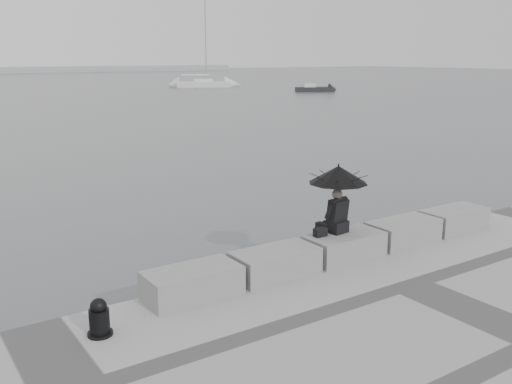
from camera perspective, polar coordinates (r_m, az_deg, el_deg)
ground at (r=12.09m, az=7.24°, el=-8.18°), size 360.00×360.00×0.00m
stone_block_far_left at (r=9.67m, az=-6.38°, el=-9.04°), size 1.60×0.80×0.50m
stone_block_left at (r=10.50m, az=1.92°, el=-7.11°), size 1.60×0.80×0.50m
stone_block_centre at (r=11.52m, az=8.82°, el=-5.37°), size 1.60×0.80×0.50m
stone_block_right at (r=12.69m, az=14.50°, el=-3.87°), size 1.60×0.80×0.50m
stone_block_far_right at (r=13.97m, az=19.16°, el=-2.61°), size 1.60×0.80×0.50m
seated_person at (r=11.29m, az=8.24°, el=0.89°), size 1.17×1.17×1.39m
bag at (r=11.22m, az=6.45°, el=-4.02°), size 0.26×0.15×0.17m
mooring_bollard at (r=8.68m, az=-15.40°, el=-12.27°), size 0.37×0.37×0.58m
sailboat_right at (r=84.53m, az=-5.30°, el=10.75°), size 7.91×5.52×12.90m
small_motorboat at (r=73.80m, az=5.88°, el=10.19°), size 5.00×3.56×1.10m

